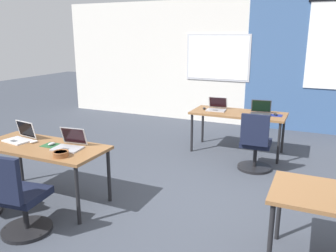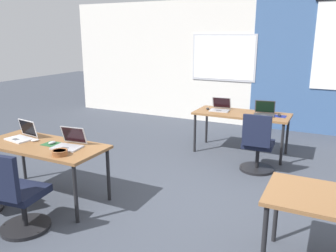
% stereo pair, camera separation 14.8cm
% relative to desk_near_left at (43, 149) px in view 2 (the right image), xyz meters
% --- Properties ---
extents(ground_plane, '(24.00, 24.00, 0.00)m').
position_rel_desk_near_left_xyz_m(ground_plane, '(1.75, 0.60, -0.66)').
color(ground_plane, '#383D47').
extents(back_wall_assembly, '(10.00, 0.27, 2.80)m').
position_rel_desk_near_left_xyz_m(back_wall_assembly, '(1.79, 4.79, 0.75)').
color(back_wall_assembly, silver).
rests_on(back_wall_assembly, ground).
extents(desk_near_left, '(1.60, 0.70, 0.72)m').
position_rel_desk_near_left_xyz_m(desk_near_left, '(0.00, 0.00, 0.00)').
color(desk_near_left, brown).
rests_on(desk_near_left, ground).
extents(desk_far_center, '(1.60, 0.70, 0.72)m').
position_rel_desk_near_left_xyz_m(desk_far_center, '(1.75, 2.80, 0.00)').
color(desk_far_center, brown).
rests_on(desk_far_center, ground).
extents(laptop_far_left, '(0.36, 0.34, 0.22)m').
position_rel_desk_near_left_xyz_m(laptop_far_left, '(1.35, 2.83, 0.11)').
color(laptop_far_left, '#9E9EA3').
rests_on(laptop_far_left, desk_far_center).
extents(mouse_far_left, '(0.09, 0.11, 0.03)m').
position_rel_desk_near_left_xyz_m(mouse_far_left, '(1.13, 2.81, 0.08)').
color(mouse_far_left, black).
rests_on(mouse_far_left, desk_far_center).
extents(laptop_far_right, '(0.37, 0.33, 0.23)m').
position_rel_desk_near_left_xyz_m(laptop_far_right, '(2.12, 2.82, 0.11)').
color(laptop_far_right, '#333338').
rests_on(laptop_far_right, desk_far_center).
extents(mousepad_far_right, '(0.22, 0.19, 0.00)m').
position_rel_desk_near_left_xyz_m(mousepad_far_right, '(2.37, 2.82, 0.06)').
color(mousepad_far_right, navy).
rests_on(mousepad_far_right, desk_far_center).
extents(mouse_far_right, '(0.09, 0.11, 0.03)m').
position_rel_desk_near_left_xyz_m(mouse_far_right, '(2.37, 2.82, 0.08)').
color(mouse_far_right, black).
rests_on(mouse_far_right, mousepad_far_right).
extents(chair_far_right, '(0.52, 0.55, 0.92)m').
position_rel_desk_near_left_xyz_m(chair_far_right, '(2.20, 2.05, -0.28)').
color(chair_far_right, black).
rests_on(chair_far_right, ground).
extents(laptop_near_left_inner, '(0.36, 0.33, 0.23)m').
position_rel_desk_near_left_xyz_m(laptop_near_left_inner, '(0.37, 0.06, 0.11)').
color(laptop_near_left_inner, '#9E9EA3').
rests_on(laptop_near_left_inner, desk_near_left).
extents(mousepad_near_left_inner, '(0.22, 0.19, 0.00)m').
position_rel_desk_near_left_xyz_m(mousepad_near_left_inner, '(0.10, 0.05, 0.06)').
color(mousepad_near_left_inner, '#23512D').
rests_on(mousepad_near_left_inner, desk_near_left).
extents(mouse_near_left_inner, '(0.07, 0.11, 0.03)m').
position_rel_desk_near_left_xyz_m(mouse_near_left_inner, '(0.10, 0.05, 0.08)').
color(mouse_near_left_inner, '#B2B2B7').
rests_on(mouse_near_left_inner, mousepad_near_left_inner).
extents(chair_near_left_inner, '(0.52, 0.56, 0.92)m').
position_rel_desk_near_left_xyz_m(chair_near_left_inner, '(0.33, -0.72, -0.28)').
color(chair_near_left_inner, black).
rests_on(chair_near_left_inner, ground).
extents(laptop_near_left_end, '(0.37, 0.32, 0.23)m').
position_rel_desk_near_left_xyz_m(laptop_near_left_end, '(-0.40, 0.05, 0.11)').
color(laptop_near_left_end, silver).
rests_on(laptop_near_left_end, desk_near_left).
extents(mouse_near_left_end, '(0.09, 0.11, 0.03)m').
position_rel_desk_near_left_xyz_m(mouse_near_left_end, '(-0.17, 0.04, 0.08)').
color(mouse_near_left_end, silver).
rests_on(mouse_near_left_end, desk_near_left).
extents(snack_bowl, '(0.18, 0.18, 0.06)m').
position_rel_desk_near_left_xyz_m(snack_bowl, '(0.48, -0.22, 0.10)').
color(snack_bowl, brown).
rests_on(snack_bowl, desk_near_left).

